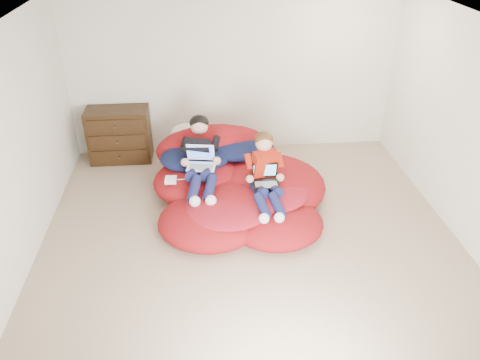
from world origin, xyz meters
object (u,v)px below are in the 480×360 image
(dresser, at_px, (120,135))
(older_boy, at_px, (201,154))
(laptop_black, at_px, (265,178))
(beanbag_pile, at_px, (235,186))
(younger_boy, at_px, (265,171))
(laptop_white, at_px, (201,160))

(dresser, xyz_separation_m, older_boy, (1.23, -1.23, 0.26))
(dresser, relative_size, older_boy, 0.73)
(dresser, height_order, laptop_black, dresser)
(dresser, height_order, beanbag_pile, dresser)
(laptop_black, bearing_deg, younger_boy, 90.00)
(laptop_white, bearing_deg, laptop_black, -26.77)
(beanbag_pile, height_order, older_boy, older_boy)
(dresser, xyz_separation_m, younger_boy, (2.02, -1.73, 0.24))
(dresser, distance_m, older_boy, 1.76)
(older_boy, height_order, laptop_black, older_boy)
(dresser, distance_m, laptop_black, 2.68)
(older_boy, bearing_deg, dresser, 135.00)
(beanbag_pile, distance_m, laptop_white, 0.59)
(younger_boy, height_order, laptop_white, younger_boy)
(younger_boy, bearing_deg, beanbag_pile, 135.77)
(dresser, xyz_separation_m, laptop_white, (1.23, -1.35, 0.22))
(dresser, relative_size, younger_boy, 0.95)
(dresser, xyz_separation_m, beanbag_pile, (1.67, -1.40, -0.17))
(older_boy, distance_m, laptop_black, 0.95)
(laptop_white, xyz_separation_m, laptop_black, (0.79, -0.40, -0.07))
(beanbag_pile, bearing_deg, dresser, 140.20)
(younger_boy, xyz_separation_m, laptop_white, (-0.79, 0.38, -0.02))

